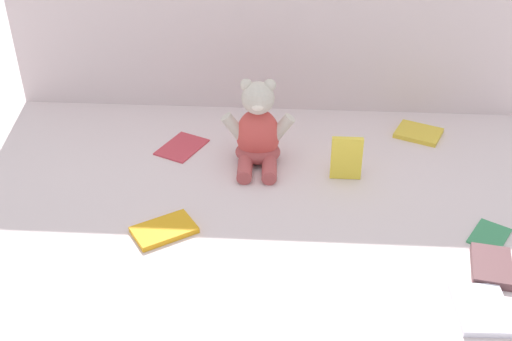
{
  "coord_description": "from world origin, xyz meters",
  "views": [
    {
      "loc": [
        0.07,
        -1.32,
        0.9
      ],
      "look_at": [
        -0.0,
        -0.1,
        0.1
      ],
      "focal_mm": 44.74,
      "sensor_mm": 36.0,
      "label": 1
    }
  ],
  "objects_px": {
    "book_case_6": "(164,230)",
    "book_case_0": "(492,266)",
    "book_case_2": "(419,133)",
    "book_case_4": "(182,146)",
    "book_case_5": "(482,309)",
    "book_case_3": "(346,158)",
    "teddy_bear": "(258,133)",
    "book_case_1": "(490,235)"
  },
  "relations": [
    {
      "from": "book_case_2",
      "to": "book_case_3",
      "type": "distance_m",
      "value": 0.32
    },
    {
      "from": "teddy_bear",
      "to": "book_case_3",
      "type": "bearing_deg",
      "value": -16.91
    },
    {
      "from": "book_case_1",
      "to": "book_case_2",
      "type": "bearing_deg",
      "value": 132.98
    },
    {
      "from": "book_case_4",
      "to": "book_case_6",
      "type": "distance_m",
      "value": 0.37
    },
    {
      "from": "book_case_6",
      "to": "book_case_0",
      "type": "bearing_deg",
      "value": -130.63
    },
    {
      "from": "book_case_5",
      "to": "book_case_2",
      "type": "bearing_deg",
      "value": 89.92
    },
    {
      "from": "book_case_2",
      "to": "book_case_3",
      "type": "bearing_deg",
      "value": -20.24
    },
    {
      "from": "book_case_0",
      "to": "book_case_1",
      "type": "relative_size",
      "value": 1.19
    },
    {
      "from": "book_case_6",
      "to": "book_case_4",
      "type": "bearing_deg",
      "value": -31.04
    },
    {
      "from": "teddy_bear",
      "to": "book_case_1",
      "type": "xyz_separation_m",
      "value": [
        0.53,
        -0.28,
        -0.08
      ]
    },
    {
      "from": "book_case_0",
      "to": "book_case_1",
      "type": "distance_m",
      "value": 0.11
    },
    {
      "from": "book_case_4",
      "to": "book_case_5",
      "type": "xyz_separation_m",
      "value": [
        0.67,
        -0.57,
        0.0
      ]
    },
    {
      "from": "book_case_0",
      "to": "book_case_5",
      "type": "distance_m",
      "value": 0.13
    },
    {
      "from": "teddy_bear",
      "to": "book_case_6",
      "type": "height_order",
      "value": "teddy_bear"
    },
    {
      "from": "book_case_5",
      "to": "teddy_bear",
      "type": "bearing_deg",
      "value": 130.22
    },
    {
      "from": "book_case_2",
      "to": "book_case_4",
      "type": "bearing_deg",
      "value": -56.59
    },
    {
      "from": "book_case_2",
      "to": "book_case_6",
      "type": "bearing_deg",
      "value": -29.27
    },
    {
      "from": "teddy_bear",
      "to": "book_case_3",
      "type": "xyz_separation_m",
      "value": [
        0.22,
        -0.06,
        -0.03
      ]
    },
    {
      "from": "book_case_5",
      "to": "book_case_6",
      "type": "distance_m",
      "value": 0.68
    },
    {
      "from": "book_case_0",
      "to": "book_case_4",
      "type": "bearing_deg",
      "value": 158.08
    },
    {
      "from": "book_case_5",
      "to": "book_case_6",
      "type": "relative_size",
      "value": 0.97
    },
    {
      "from": "book_case_0",
      "to": "book_case_4",
      "type": "xyz_separation_m",
      "value": [
        -0.72,
        0.45,
        -0.01
      ]
    },
    {
      "from": "book_case_1",
      "to": "book_case_3",
      "type": "height_order",
      "value": "book_case_3"
    },
    {
      "from": "book_case_2",
      "to": "book_case_6",
      "type": "xyz_separation_m",
      "value": [
        -0.63,
        -0.48,
        0.0
      ]
    },
    {
      "from": "book_case_3",
      "to": "book_case_6",
      "type": "bearing_deg",
      "value": -149.24
    },
    {
      "from": "book_case_0",
      "to": "teddy_bear",
      "type": "bearing_deg",
      "value": 152.29
    },
    {
      "from": "book_case_3",
      "to": "book_case_4",
      "type": "bearing_deg",
      "value": 164.83
    },
    {
      "from": "book_case_5",
      "to": "book_case_4",
      "type": "bearing_deg",
      "value": 138.1
    },
    {
      "from": "book_case_0",
      "to": "book_case_2",
      "type": "bearing_deg",
      "value": 106.68
    },
    {
      "from": "teddy_bear",
      "to": "book_case_6",
      "type": "relative_size",
      "value": 1.69
    },
    {
      "from": "book_case_2",
      "to": "book_case_4",
      "type": "height_order",
      "value": "book_case_2"
    },
    {
      "from": "teddy_bear",
      "to": "book_case_2",
      "type": "relative_size",
      "value": 1.92
    },
    {
      "from": "teddy_bear",
      "to": "book_case_3",
      "type": "distance_m",
      "value": 0.23
    },
    {
      "from": "book_case_0",
      "to": "book_case_6",
      "type": "xyz_separation_m",
      "value": [
        -0.7,
        0.08,
        -0.0
      ]
    },
    {
      "from": "book_case_0",
      "to": "book_case_6",
      "type": "distance_m",
      "value": 0.7
    },
    {
      "from": "teddy_bear",
      "to": "book_case_4",
      "type": "distance_m",
      "value": 0.23
    },
    {
      "from": "book_case_3",
      "to": "book_case_2",
      "type": "bearing_deg",
      "value": 45.6
    },
    {
      "from": "book_case_3",
      "to": "teddy_bear",
      "type": "bearing_deg",
      "value": 164.56
    },
    {
      "from": "book_case_1",
      "to": "book_case_2",
      "type": "xyz_separation_m",
      "value": [
        -0.09,
        0.45,
        0.0
      ]
    },
    {
      "from": "book_case_3",
      "to": "book_case_5",
      "type": "relative_size",
      "value": 0.85
    },
    {
      "from": "book_case_0",
      "to": "book_case_6",
      "type": "height_order",
      "value": "book_case_0"
    },
    {
      "from": "book_case_0",
      "to": "book_case_1",
      "type": "xyz_separation_m",
      "value": [
        0.02,
        0.11,
        -0.0
      ]
    }
  ]
}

